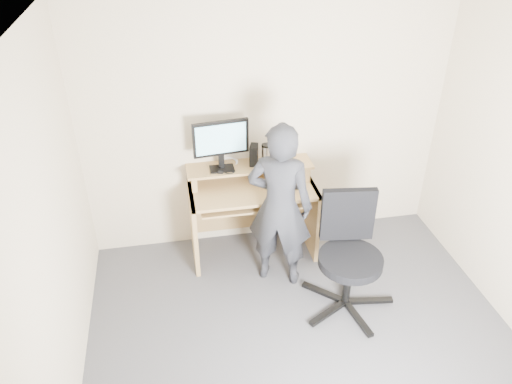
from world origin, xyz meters
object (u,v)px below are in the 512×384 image
object	(u,v)px
desk	(251,201)
monitor	(221,141)
person	(280,206)
office_chair	(349,249)

from	to	relation	value
desk	monitor	bearing A→B (deg)	172.19
desk	monitor	xyz separation A→B (m)	(-0.27, 0.04, 0.66)
person	monitor	bearing A→B (deg)	-27.40
desk	office_chair	size ratio (longest dim) A/B	1.16
monitor	person	world-z (taller)	person
office_chair	person	bearing A→B (deg)	148.37
office_chair	person	distance (m)	0.70
person	office_chair	bearing A→B (deg)	164.79
monitor	person	bearing A→B (deg)	-57.84
desk	monitor	size ratio (longest dim) A/B	2.32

